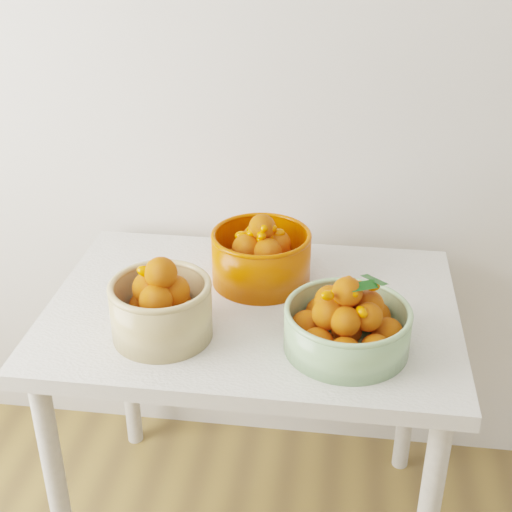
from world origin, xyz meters
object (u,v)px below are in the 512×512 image
Objects in this scene: table at (252,337)px; bowl_cream at (161,307)px; bowl_green at (347,324)px; bowl_orange at (261,255)px.

bowl_cream reaches higher than table.
table is at bearing 146.97° from bowl_green.
bowl_orange is at bearing 55.21° from bowl_cream.
bowl_cream is 0.93× the size of bowl_green.
bowl_green is 0.35m from bowl_orange.
bowl_cream is 0.34m from bowl_orange.
bowl_orange reaches higher than table.
bowl_cream is (-0.19, -0.15, 0.17)m from table.
bowl_cream reaches higher than bowl_green.
bowl_cream is at bearing -140.28° from table.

